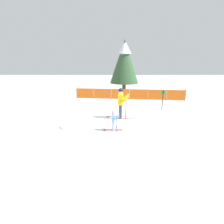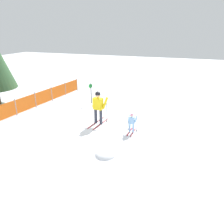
# 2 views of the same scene
# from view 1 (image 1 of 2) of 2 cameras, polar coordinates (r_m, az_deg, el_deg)

# --- Properties ---
(ground_plane) EXTENTS (60.00, 60.00, 0.00)m
(ground_plane) POSITION_cam_1_polar(r_m,az_deg,el_deg) (10.14, 1.12, -2.08)
(ground_plane) COLOR white
(skier_adult) EXTENTS (1.68, 0.79, 1.74)m
(skier_adult) POSITION_cam_1_polar(r_m,az_deg,el_deg) (9.97, 2.77, 3.79)
(skier_adult) COLOR maroon
(skier_adult) RESTS_ON ground_plane
(skier_child) EXTENTS (0.93, 0.50, 0.99)m
(skier_child) POSITION_cam_1_polar(r_m,az_deg,el_deg) (8.25, 0.31, -2.34)
(skier_child) COLOR maroon
(skier_child) RESTS_ON ground_plane
(safety_fence) EXTENTS (9.10, 1.05, 1.00)m
(safety_fence) POSITION_cam_1_polar(r_m,az_deg,el_deg) (14.75, 5.45, 5.82)
(safety_fence) COLOR gray
(safety_fence) RESTS_ON ground_plane
(conifer_far) EXTENTS (2.75, 2.75, 5.12)m
(conifer_far) POSITION_cam_1_polar(r_m,az_deg,el_deg) (17.28, 3.89, 16.32)
(conifer_far) COLOR #4C3823
(conifer_far) RESTS_ON ground_plane
(trail_marker) EXTENTS (0.25, 0.16, 1.35)m
(trail_marker) POSITION_cam_1_polar(r_m,az_deg,el_deg) (12.21, 16.01, 4.60)
(trail_marker) COLOR black
(trail_marker) RESTS_ON ground_plane
(snow_mound) EXTENTS (1.04, 0.88, 0.41)m
(snow_mound) POSITION_cam_1_polar(r_m,az_deg,el_deg) (9.12, -13.91, -4.79)
(snow_mound) COLOR white
(snow_mound) RESTS_ON ground_plane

